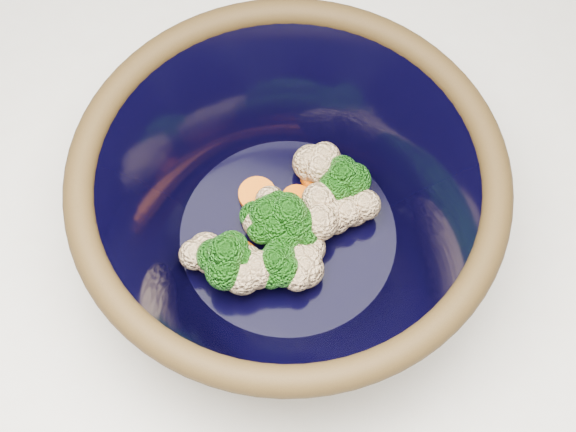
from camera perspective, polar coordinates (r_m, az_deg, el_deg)
mixing_bowl at (r=0.60m, az=0.00°, el=0.56°), size 0.32×0.32×0.14m
vegetable_pile at (r=0.62m, az=-0.40°, el=-0.70°), size 0.13×0.14×0.06m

